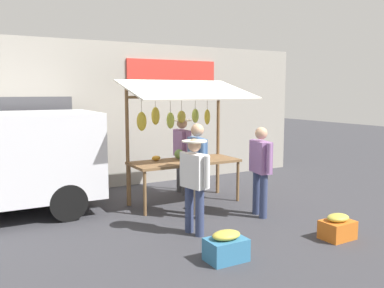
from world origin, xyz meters
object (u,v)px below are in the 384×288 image
object	(u,v)px
market_stall	(182,127)
produce_crate_side	(226,247)
produce_crate_near	(337,227)
vendor_with_sunhat	(182,149)
shopper_in_striped_shirt	(197,163)
shopper_with_ponytail	(261,165)
shopper_in_grey_tee	(194,179)

from	to	relation	value
market_stall	produce_crate_side	world-z (taller)	market_stall
produce_crate_near	produce_crate_side	xyz separation A→B (m)	(1.96, -0.16, 0.01)
vendor_with_sunhat	produce_crate_side	world-z (taller)	vendor_with_sunhat
market_stall	shopper_in_striped_shirt	world-z (taller)	market_stall
shopper_with_ponytail	produce_crate_near	xyz separation A→B (m)	(-0.29, 1.53, -0.76)
vendor_with_sunhat	produce_crate_near	world-z (taller)	vendor_with_sunhat
shopper_with_ponytail	produce_crate_side	world-z (taller)	shopper_with_ponytail
produce_crate_near	shopper_in_striped_shirt	bearing A→B (deg)	-57.78
shopper_in_grey_tee	produce_crate_side	world-z (taller)	shopper_in_grey_tee
shopper_with_ponytail	produce_crate_side	size ratio (longest dim) A/B	3.02
market_stall	produce_crate_near	world-z (taller)	market_stall
market_stall	produce_crate_near	size ratio (longest dim) A/B	4.98
shopper_in_grey_tee	produce_crate_side	size ratio (longest dim) A/B	2.84
produce_crate_side	produce_crate_near	bearing A→B (deg)	175.25
market_stall	shopper_in_grey_tee	xyz separation A→B (m)	(0.72, 1.74, -0.66)
produce_crate_near	produce_crate_side	size ratio (longest dim) A/B	0.93
market_stall	shopper_in_striped_shirt	xyz separation A→B (m)	(0.21, 0.96, -0.56)
vendor_with_sunhat	produce_crate_near	xyz separation A→B (m)	(-0.73, 3.72, -0.82)
shopper_in_striped_shirt	produce_crate_side	world-z (taller)	shopper_in_striped_shirt
market_stall	produce_crate_near	xyz separation A→B (m)	(-1.09, 3.03, -1.37)
market_stall	vendor_with_sunhat	xyz separation A→B (m)	(-0.37, -0.69, -0.56)
produce_crate_near	shopper_in_grey_tee	bearing A→B (deg)	-35.29
vendor_with_sunhat	produce_crate_side	distance (m)	3.85
vendor_with_sunhat	shopper_with_ponytail	world-z (taller)	vendor_with_sunhat
shopper_with_ponytail	shopper_in_grey_tee	bearing A→B (deg)	110.27
shopper_in_grey_tee	produce_crate_side	xyz separation A→B (m)	(0.15, 1.12, -0.70)
shopper_in_grey_tee	produce_crate_near	size ratio (longest dim) A/B	3.06
shopper_with_ponytail	market_stall	bearing A→B (deg)	39.21
produce_crate_side	shopper_in_grey_tee	bearing A→B (deg)	-97.69
shopper_in_grey_tee	produce_crate_near	world-z (taller)	shopper_in_grey_tee
vendor_with_sunhat	produce_crate_side	bearing A→B (deg)	-15.09
vendor_with_sunhat	shopper_with_ponytail	size ratio (longest dim) A/B	1.03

